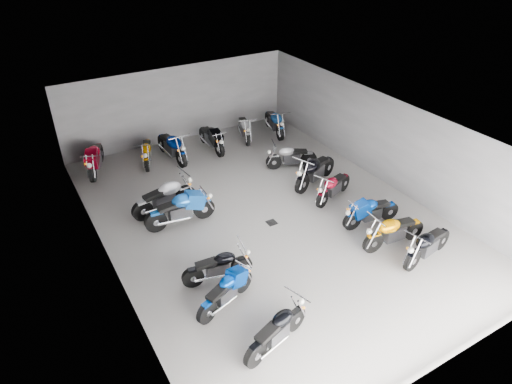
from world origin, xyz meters
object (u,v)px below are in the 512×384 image
motorcycle_left_b (226,291)px  motorcycle_left_e (181,209)px  motorcycle_right_a (428,245)px  motorcycle_back_f (275,122)px  motorcycle_right_e (315,171)px  drain_grate (272,223)px  motorcycle_right_f (291,156)px  motorcycle_back_c (172,146)px  motorcycle_back_a (95,158)px  motorcycle_left_f (165,197)px  motorcycle_back_e (245,128)px  motorcycle_left_c (218,266)px  motorcycle_right_c (371,211)px  motorcycle_back_d (212,138)px  motorcycle_back_b (147,152)px  motorcycle_right_d (333,187)px  motorcycle_right_b (393,231)px  motorcycle_left_a (277,330)px

motorcycle_left_b → motorcycle_left_e: (0.40, 3.88, 0.09)m
motorcycle_left_e → motorcycle_right_a: 7.46m
motorcycle_back_f → motorcycle_right_e: bearing=89.4°
drain_grate → motorcycle_right_f: bearing=46.7°
motorcycle_right_e → motorcycle_back_c: motorcycle_back_c is taller
motorcycle_back_a → motorcycle_back_f: (7.81, -0.48, -0.01)m
motorcycle_left_e → motorcycle_left_f: bearing=-166.7°
motorcycle_left_e → motorcycle_back_e: (4.91, 4.62, -0.05)m
motorcycle_left_c → motorcycle_right_c: 5.32m
motorcycle_left_b → motorcycle_left_f: size_ratio=0.82×
motorcycle_right_a → motorcycle_left_e: bearing=36.4°
motorcycle_left_b → motorcycle_back_a: size_ratio=0.84×
motorcycle_right_f → motorcycle_back_e: size_ratio=0.94×
drain_grate → motorcycle_left_b: bearing=-139.7°
motorcycle_back_d → motorcycle_back_f: (3.16, 0.07, 0.02)m
motorcycle_right_c → motorcycle_right_f: bearing=7.3°
motorcycle_left_b → motorcycle_back_c: 8.45m
motorcycle_right_a → motorcycle_back_d: motorcycle_back_d is taller
motorcycle_left_c → motorcycle_back_b: bearing=-174.4°
motorcycle_right_d → motorcycle_back_d: 5.95m
motorcycle_back_a → motorcycle_back_c: size_ratio=0.93×
motorcycle_right_b → motorcycle_right_c: 1.17m
motorcycle_right_c → motorcycle_right_d: (-0.06, 1.81, -0.00)m
motorcycle_left_b → motorcycle_right_c: (5.57, 0.81, 0.02)m
motorcycle_left_a → motorcycle_back_b: bearing=161.0°
motorcycle_back_c → motorcycle_back_e: motorcycle_back_c is taller
drain_grate → motorcycle_left_a: (-2.50, -4.18, 0.48)m
motorcycle_left_a → motorcycle_back_c: (1.42, 9.97, 0.09)m
motorcycle_right_f → motorcycle_back_b: bearing=76.3°
drain_grate → motorcycle_left_b: size_ratio=0.17×
motorcycle_right_e → motorcycle_back_f: size_ratio=1.01×
motorcycle_left_b → motorcycle_right_d: size_ratio=0.96×
motorcycle_right_e → motorcycle_back_b: bearing=25.0°
motorcycle_left_f → motorcycle_back_c: (1.60, 3.41, 0.02)m
drain_grate → motorcycle_left_f: size_ratio=0.14×
motorcycle_back_c → motorcycle_left_e: bearing=67.5°
motorcycle_right_e → motorcycle_back_a: motorcycle_right_e is taller
motorcycle_left_e → motorcycle_right_b: bearing=52.8°
motorcycle_left_f → motorcycle_right_e: size_ratio=1.00×
motorcycle_back_b → motorcycle_right_a: bearing=137.4°
motorcycle_left_b → motorcycle_right_c: 5.62m
motorcycle_right_c → motorcycle_back_f: 7.59m
drain_grate → motorcycle_back_c: (-1.08, 5.79, 0.57)m
motorcycle_back_a → motorcycle_back_f: size_ratio=0.98×
motorcycle_left_a → motorcycle_left_f: size_ratio=0.86×
motorcycle_back_a → motorcycle_right_a: bearing=146.9°
motorcycle_right_d → motorcycle_back_e: 5.89m
motorcycle_left_f → motorcycle_back_a: 4.17m
motorcycle_right_b → motorcycle_back_a: bearing=40.4°
motorcycle_left_c → motorcycle_back_a: (-1.32, 7.86, 0.09)m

